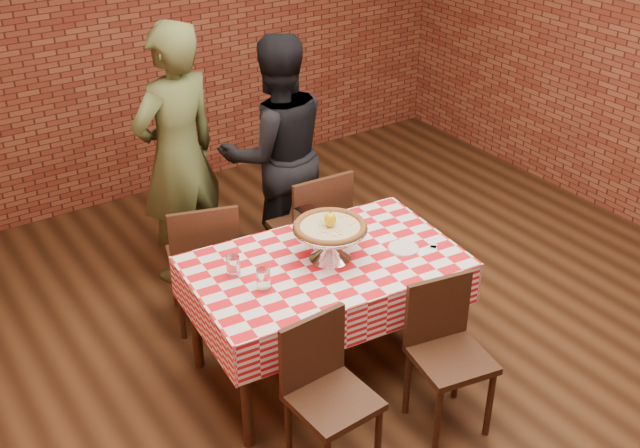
# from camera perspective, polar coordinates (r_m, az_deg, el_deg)

# --- Properties ---
(ground) EXTENTS (6.00, 6.00, 0.00)m
(ground) POSITION_cam_1_polar(r_m,az_deg,el_deg) (4.78, 5.03, -10.43)
(ground) COLOR black
(ground) RESTS_ON ground
(back_wall) EXTENTS (5.50, 0.00, 5.50)m
(back_wall) POSITION_cam_1_polar(r_m,az_deg,el_deg) (6.46, -11.69, 14.59)
(back_wall) COLOR maroon
(back_wall) RESTS_ON ground
(table) EXTENTS (1.57, 1.03, 0.75)m
(table) POSITION_cam_1_polar(r_m,az_deg,el_deg) (4.53, 0.36, -6.81)
(table) COLOR #3C2213
(table) RESTS_ON ground
(tablecloth) EXTENTS (1.61, 1.07, 0.26)m
(tablecloth) POSITION_cam_1_polar(r_m,az_deg,el_deg) (4.39, 0.37, -4.14)
(tablecloth) COLOR red
(tablecloth) RESTS_ON table
(pizza_stand) EXTENTS (0.47, 0.47, 0.19)m
(pizza_stand) POSITION_cam_1_polar(r_m,az_deg,el_deg) (4.30, 0.75, -1.42)
(pizza_stand) COLOR silver
(pizza_stand) RESTS_ON tablecloth
(pizza) EXTENTS (0.45, 0.45, 0.03)m
(pizza) POSITION_cam_1_polar(r_m,az_deg,el_deg) (4.24, 0.76, -0.25)
(pizza) COLOR beige
(pizza) RESTS_ON pizza_stand
(lemon) EXTENTS (0.07, 0.07, 0.09)m
(lemon) POSITION_cam_1_polar(r_m,az_deg,el_deg) (4.22, 0.76, 0.33)
(lemon) COLOR yellow
(lemon) RESTS_ON pizza
(water_glass_left) EXTENTS (0.08, 0.08, 0.12)m
(water_glass_left) POSITION_cam_1_polar(r_m,az_deg,el_deg) (4.06, -4.22, -4.13)
(water_glass_left) COLOR white
(water_glass_left) RESTS_ON tablecloth
(water_glass_right) EXTENTS (0.08, 0.08, 0.12)m
(water_glass_right) POSITION_cam_1_polar(r_m,az_deg,el_deg) (4.18, -6.46, -3.15)
(water_glass_right) COLOR white
(water_glass_right) RESTS_ON tablecloth
(side_plate) EXTENTS (0.19, 0.19, 0.01)m
(side_plate) POSITION_cam_1_polar(r_m,az_deg,el_deg) (4.44, 6.19, -1.80)
(side_plate) COLOR white
(side_plate) RESTS_ON tablecloth
(sweetener_packet_a) EXTENTS (0.06, 0.06, 0.00)m
(sweetener_packet_a) POSITION_cam_1_polar(r_m,az_deg,el_deg) (4.49, 8.44, -1.64)
(sweetener_packet_a) COLOR white
(sweetener_packet_a) RESTS_ON tablecloth
(sweetener_packet_b) EXTENTS (0.06, 0.06, 0.00)m
(sweetener_packet_b) POSITION_cam_1_polar(r_m,az_deg,el_deg) (4.48, 8.34, -1.70)
(sweetener_packet_b) COLOR white
(sweetener_packet_b) RESTS_ON tablecloth
(condiment_caddy) EXTENTS (0.12, 0.09, 0.15)m
(condiment_caddy) POSITION_cam_1_polar(r_m,az_deg,el_deg) (4.56, -1.07, 0.30)
(condiment_caddy) COLOR silver
(condiment_caddy) RESTS_ON tablecloth
(chair_near_left) EXTENTS (0.40, 0.40, 0.86)m
(chair_near_left) POSITION_cam_1_polar(r_m,az_deg,el_deg) (3.88, 0.99, -13.24)
(chair_near_left) COLOR #3C2213
(chair_near_left) RESTS_ON ground
(chair_near_right) EXTENTS (0.45, 0.45, 0.86)m
(chair_near_right) POSITION_cam_1_polar(r_m,az_deg,el_deg) (4.18, 9.70, -10.08)
(chair_near_right) COLOR #3C2213
(chair_near_right) RESTS_ON ground
(chair_far_left) EXTENTS (0.53, 0.53, 0.90)m
(chair_far_left) POSITION_cam_1_polar(r_m,az_deg,el_deg) (4.96, -8.68, -2.58)
(chair_far_left) COLOR #3C2213
(chair_far_left) RESTS_ON ground
(chair_far_right) EXTENTS (0.47, 0.47, 0.92)m
(chair_far_right) POSITION_cam_1_polar(r_m,az_deg,el_deg) (5.23, -0.87, -0.29)
(chair_far_right) COLOR #3C2213
(chair_far_right) RESTS_ON ground
(diner_olive) EXTENTS (0.76, 0.59, 1.84)m
(diner_olive) POSITION_cam_1_polar(r_m,az_deg,el_deg) (5.25, -10.50, 4.97)
(diner_olive) COLOR #465029
(diner_olive) RESTS_ON ground
(diner_black) EXTENTS (0.94, 0.80, 1.70)m
(diner_black) POSITION_cam_1_polar(r_m,az_deg,el_deg) (5.39, -3.25, 5.28)
(diner_black) COLOR black
(diner_black) RESTS_ON ground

